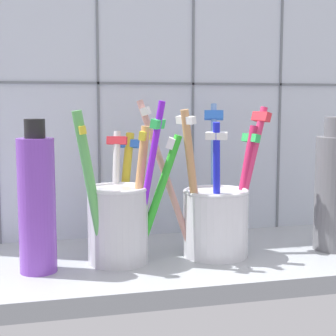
{
  "coord_description": "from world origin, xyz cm",
  "views": [
    {
      "loc": [
        -14.89,
        -60.26,
        20.21
      ],
      "look_at": [
        0.0,
        -0.73,
        12.59
      ],
      "focal_mm": 58.26,
      "sensor_mm": 36.0,
      "label": 1
    }
  ],
  "objects_px": {
    "toothbrush_cup_left": "(120,217)",
    "soap_bottle": "(37,203)",
    "toothbrush_cup_right": "(216,214)",
    "ceramic_vase": "(336,189)"
  },
  "relations": [
    {
      "from": "toothbrush_cup_left",
      "to": "toothbrush_cup_right",
      "type": "height_order",
      "value": "toothbrush_cup_right"
    },
    {
      "from": "toothbrush_cup_left",
      "to": "ceramic_vase",
      "type": "height_order",
      "value": "toothbrush_cup_left"
    },
    {
      "from": "toothbrush_cup_left",
      "to": "soap_bottle",
      "type": "height_order",
      "value": "toothbrush_cup_left"
    },
    {
      "from": "toothbrush_cup_left",
      "to": "ceramic_vase",
      "type": "relative_size",
      "value": 1.12
    },
    {
      "from": "soap_bottle",
      "to": "ceramic_vase",
      "type": "bearing_deg",
      "value": 0.58
    },
    {
      "from": "soap_bottle",
      "to": "toothbrush_cup_right",
      "type": "bearing_deg",
      "value": 3.97
    },
    {
      "from": "toothbrush_cup_left",
      "to": "toothbrush_cup_right",
      "type": "xyz_separation_m",
      "value": [
        0.11,
        0.0,
        -0.0
      ]
    },
    {
      "from": "ceramic_vase",
      "to": "soap_bottle",
      "type": "relative_size",
      "value": 1.0
    },
    {
      "from": "toothbrush_cup_left",
      "to": "soap_bottle",
      "type": "distance_m",
      "value": 0.09
    },
    {
      "from": "toothbrush_cup_left",
      "to": "soap_bottle",
      "type": "bearing_deg",
      "value": -171.48
    }
  ]
}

